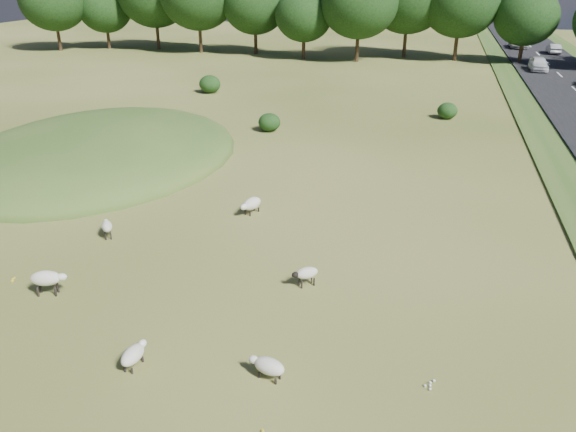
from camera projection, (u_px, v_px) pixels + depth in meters
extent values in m
plane|color=#415119|center=(318.00, 135.00, 38.62)|extent=(160.00, 160.00, 0.00)
ellipsoid|color=#33561E|center=(100.00, 156.00, 34.30)|extent=(16.00, 20.00, 4.00)
cylinder|color=black|center=(59.00, 36.00, 76.49)|extent=(0.44, 0.44, 3.77)
ellipsoid|color=black|center=(53.00, 0.00, 74.62)|extent=(8.81, 8.81, 7.93)
cylinder|color=black|center=(108.00, 37.00, 78.63)|extent=(0.44, 0.44, 3.12)
ellipsoid|color=black|center=(105.00, 8.00, 77.08)|extent=(7.28, 7.28, 6.55)
cylinder|color=black|center=(158.00, 33.00, 77.78)|extent=(0.44, 0.44, 4.21)
cylinder|color=black|center=(200.00, 36.00, 74.57)|extent=(0.44, 0.44, 4.18)
cylinder|color=black|center=(256.00, 40.00, 73.58)|extent=(0.44, 0.44, 3.61)
ellipsoid|color=black|center=(255.00, 4.00, 71.79)|extent=(8.41, 8.41, 7.57)
cylinder|color=black|center=(304.00, 47.00, 69.58)|extent=(0.44, 0.44, 3.02)
ellipsoid|color=black|center=(304.00, 15.00, 68.08)|extent=(7.04, 7.04, 6.34)
cylinder|color=black|center=(357.00, 45.00, 67.46)|extent=(0.44, 0.44, 3.90)
ellipsoid|color=black|center=(359.00, 3.00, 65.52)|extent=(9.09, 9.09, 8.18)
cylinder|color=black|center=(405.00, 40.00, 70.52)|extent=(0.44, 0.44, 4.22)
cylinder|color=black|center=(456.00, 44.00, 68.31)|extent=(0.44, 0.44, 3.94)
ellipsoid|color=black|center=(461.00, 2.00, 66.35)|extent=(9.20, 9.20, 8.28)
cylinder|color=black|center=(521.00, 51.00, 65.96)|extent=(0.44, 0.44, 3.09)
ellipsoid|color=black|center=(527.00, 17.00, 64.42)|extent=(7.20, 7.20, 6.48)
ellipsoid|color=black|center=(269.00, 122.00, 39.26)|extent=(1.54, 1.54, 1.26)
ellipsoid|color=black|center=(447.00, 111.00, 42.47)|extent=(1.49, 1.49, 1.22)
ellipsoid|color=black|center=(210.00, 84.00, 51.14)|extent=(1.94, 1.94, 1.59)
ellipsoid|color=beige|center=(307.00, 273.00, 20.18)|extent=(0.94, 0.86, 0.43)
ellipsoid|color=black|center=(295.00, 275.00, 20.01)|extent=(0.34, 0.33, 0.22)
cylinder|color=black|center=(302.00, 285.00, 20.16)|extent=(0.06, 0.06, 0.31)
cylinder|color=black|center=(299.00, 282.00, 20.33)|extent=(0.06, 0.06, 0.31)
cylinder|color=black|center=(314.00, 282.00, 20.33)|extent=(0.06, 0.06, 0.31)
cylinder|color=black|center=(312.00, 279.00, 20.51)|extent=(0.06, 0.06, 0.31)
ellipsoid|color=beige|center=(107.00, 226.00, 23.81)|extent=(0.84, 0.94, 0.43)
ellipsoid|color=silver|center=(106.00, 222.00, 24.18)|extent=(0.32, 0.34, 0.21)
cylinder|color=black|center=(105.00, 232.00, 24.13)|extent=(0.06, 0.06, 0.30)
cylinder|color=black|center=(110.00, 231.00, 24.20)|extent=(0.06, 0.06, 0.30)
cylinder|color=black|center=(106.00, 237.00, 23.72)|extent=(0.06, 0.06, 0.30)
cylinder|color=black|center=(111.00, 236.00, 23.78)|extent=(0.06, 0.06, 0.30)
ellipsoid|color=beige|center=(252.00, 204.00, 26.17)|extent=(0.94, 1.24, 0.56)
ellipsoid|color=silver|center=(244.00, 207.00, 25.71)|extent=(0.38, 0.43, 0.28)
cylinder|color=black|center=(250.00, 214.00, 26.01)|extent=(0.08, 0.08, 0.21)
cylinder|color=black|center=(245.00, 213.00, 26.16)|extent=(0.08, 0.08, 0.21)
cylinder|color=black|center=(259.00, 210.00, 26.49)|extent=(0.08, 0.08, 0.21)
cylinder|color=black|center=(254.00, 208.00, 26.64)|extent=(0.08, 0.08, 0.21)
ellipsoid|color=beige|center=(133.00, 355.00, 16.09)|extent=(0.57, 0.97, 0.48)
ellipsoid|color=silver|center=(142.00, 344.00, 16.51)|extent=(0.25, 0.32, 0.24)
cylinder|color=black|center=(136.00, 358.00, 16.49)|extent=(0.07, 0.07, 0.18)
cylinder|color=black|center=(143.00, 359.00, 16.42)|extent=(0.07, 0.07, 0.18)
cylinder|color=black|center=(125.00, 369.00, 16.02)|extent=(0.07, 0.07, 0.18)
cylinder|color=black|center=(132.00, 371.00, 15.95)|extent=(0.07, 0.07, 0.18)
ellipsoid|color=beige|center=(46.00, 278.00, 19.58)|extent=(1.16, 0.83, 0.54)
ellipsoid|color=silver|center=(62.00, 277.00, 19.59)|extent=(0.40, 0.34, 0.27)
cylinder|color=black|center=(58.00, 287.00, 19.90)|extent=(0.08, 0.08, 0.38)
cylinder|color=black|center=(55.00, 291.00, 19.66)|extent=(0.08, 0.08, 0.38)
cylinder|color=black|center=(40.00, 288.00, 19.88)|extent=(0.08, 0.08, 0.38)
cylinder|color=black|center=(38.00, 292.00, 19.64)|extent=(0.08, 0.08, 0.38)
ellipsoid|color=beige|center=(269.00, 366.00, 15.63)|extent=(1.04, 0.72, 0.48)
ellipsoid|color=silver|center=(254.00, 360.00, 15.85)|extent=(0.35, 0.30, 0.24)
cylinder|color=black|center=(259.00, 375.00, 15.80)|extent=(0.07, 0.07, 0.18)
cylinder|color=black|center=(263.00, 370.00, 15.98)|extent=(0.07, 0.07, 0.18)
cylinder|color=black|center=(276.00, 381.00, 15.55)|extent=(0.07, 0.07, 0.18)
cylinder|color=black|center=(280.00, 376.00, 15.74)|extent=(0.07, 0.07, 0.18)
imported|color=#96989D|center=(554.00, 49.00, 72.59)|extent=(1.33, 3.81, 1.25)
imported|color=#A9ACB1|center=(530.00, 30.00, 93.72)|extent=(1.97, 4.85, 1.41)
imported|color=silver|center=(519.00, 43.00, 77.60)|extent=(2.32, 5.03, 1.40)
imported|color=white|center=(539.00, 64.00, 60.68)|extent=(1.73, 4.31, 1.47)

